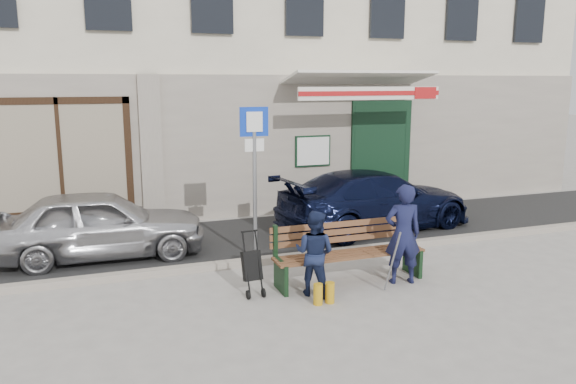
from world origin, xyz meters
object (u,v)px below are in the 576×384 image
car_silver (100,224)px  bench (347,254)px  stroller (252,267)px  car_navy (375,200)px  man (403,234)px  parking_sign (254,159)px  woman (314,253)px

car_silver → bench: 4.37m
stroller → bench: bearing=-5.4°
car_navy → man: man is taller
car_silver → parking_sign: parking_sign is taller
woman → man: bearing=-135.8°
bench → woman: (-0.65, -0.29, 0.17)m
car_silver → car_navy: size_ratio=0.84×
car_silver → bench: car_silver is taller
bench → man: 0.91m
parking_sign → stroller: parking_sign is taller
car_silver → bench: size_ratio=1.49×
car_navy → bench: size_ratio=1.79×
parking_sign → man: (1.79, -1.87, -0.99)m
car_silver → stroller: (2.02, -2.56, -0.20)m
parking_sign → woman: bearing=-78.5°
bench → man: bearing=-20.5°
woman → stroller: 0.93m
car_silver → parking_sign: size_ratio=1.36×
car_silver → man: size_ratio=2.32×
bench → stroller: bearing=179.2°
car_navy → woman: (-2.61, -2.99, 0.00)m
parking_sign → woman: 2.21m
car_navy → man: (-1.16, -3.00, 0.15)m
car_silver → stroller: car_silver is taller
car_silver → woman: bearing=-133.3°
parking_sign → bench: parking_sign is taller
parking_sign → woman: parking_sign is taller
stroller → woman: bearing=-24.6°
bench → man: size_ratio=1.55×
man → stroller: size_ratio=1.66×
car_silver → parking_sign: 2.96m
car_navy → parking_sign: parking_sign is taller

